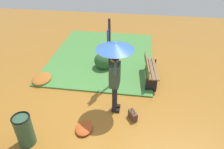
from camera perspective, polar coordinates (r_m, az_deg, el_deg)
ground_plane at (r=6.02m, az=-1.42°, el=-10.53°), size 18.00×18.00×0.00m
grass_verge at (r=8.75m, az=-2.50°, el=5.08°), size 4.80×4.00×0.05m
person_with_umbrella at (r=5.30m, az=0.82°, el=3.72°), size 0.96×0.96×2.04m
info_sign_post at (r=6.20m, az=-0.78°, el=7.26°), size 0.44×0.07×2.30m
handbag at (r=5.83m, az=5.60°, el=-10.83°), size 0.33×0.28×0.37m
park_bench at (r=7.21m, az=10.22°, el=1.30°), size 1.40×0.50×0.75m
trash_bin at (r=5.44m, az=-22.51°, el=-13.65°), size 0.42×0.42×0.83m
shrub_cluster at (r=7.85m, az=-2.07°, el=3.73°), size 0.76×0.69×0.62m
leaf_pile_near_person at (r=7.60m, az=-18.33°, el=-1.07°), size 0.79×0.63×0.17m
leaf_pile_by_bench at (r=5.62m, az=-7.56°, el=-14.11°), size 0.54×0.43×0.12m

